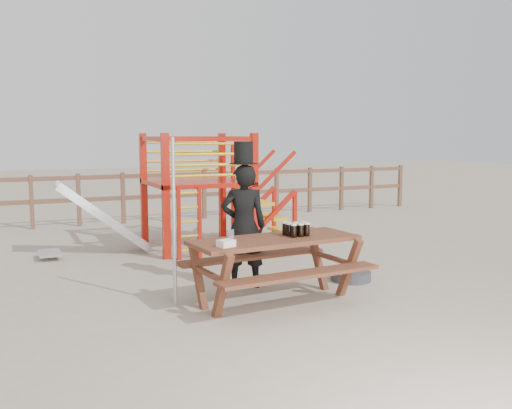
{
  "coord_description": "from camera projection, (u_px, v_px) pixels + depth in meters",
  "views": [
    {
      "loc": [
        -3.05,
        -6.37,
        2.06
      ],
      "look_at": [
        0.14,
        0.8,
        1.11
      ],
      "focal_mm": 40.0,
      "sensor_mm": 36.0,
      "label": 1
    }
  ],
  "objects": [
    {
      "name": "picnic_table",
      "position": [
        275.0,
        262.0,
        7.03
      ],
      "size": [
        2.21,
        1.63,
        0.81
      ],
      "rotation": [
        0.0,
        0.0,
        0.09
      ],
      "color": "brown",
      "rests_on": "ground"
    },
    {
      "name": "parasol_base",
      "position": [
        351.0,
        276.0,
        8.13
      ],
      "size": [
        0.57,
        0.57,
        0.24
      ],
      "color": "#38383D",
      "rests_on": "ground"
    },
    {
      "name": "man_with_hat",
      "position": [
        244.0,
        223.0,
        7.69
      ],
      "size": [
        0.7,
        0.56,
        1.98
      ],
      "rotation": [
        0.0,
        0.0,
        2.85
      ],
      "color": "black",
      "rests_on": "ground"
    },
    {
      "name": "stout_pints",
      "position": [
        296.0,
        229.0,
        7.12
      ],
      "size": [
        0.29,
        0.28,
        0.17
      ],
      "color": "black",
      "rests_on": "picnic_table"
    },
    {
      "name": "back_fence",
      "position": [
        144.0,
        191.0,
        13.52
      ],
      "size": [
        15.09,
        0.09,
        1.2
      ],
      "color": "brown",
      "rests_on": "ground"
    },
    {
      "name": "metal_pole",
      "position": [
        174.0,
        222.0,
        6.85
      ],
      "size": [
        0.04,
        0.04,
        2.04
      ],
      "primitive_type": "cylinder",
      "color": "#B2B2B7",
      "rests_on": "ground"
    },
    {
      "name": "paper_bag",
      "position": [
        226.0,
        243.0,
        6.43
      ],
      "size": [
        0.21,
        0.19,
        0.08
      ],
      "primitive_type": "cube",
      "rotation": [
        0.0,
        0.0,
        0.3
      ],
      "color": "white",
      "rests_on": "picnic_table"
    },
    {
      "name": "ground",
      "position": [
        271.0,
        298.0,
        7.26
      ],
      "size": [
        60.0,
        60.0,
        0.0
      ],
      "primitive_type": "plane",
      "color": "tan",
      "rests_on": "ground"
    },
    {
      "name": "empty_glasses",
      "position": [
        231.0,
        236.0,
        6.71
      ],
      "size": [
        0.08,
        0.08,
        0.15
      ],
      "color": "silver",
      "rests_on": "picnic_table"
    },
    {
      "name": "playground_fort",
      "position": [
        193.0,
        190.0,
        10.43
      ],
      "size": [
        4.71,
        1.84,
        2.1
      ],
      "color": "#B0190B",
      "rests_on": "ground"
    }
  ]
}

